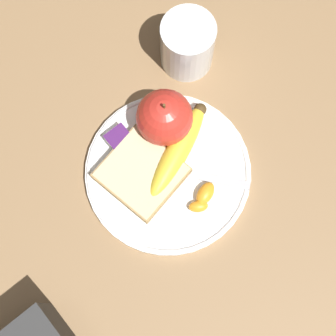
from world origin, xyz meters
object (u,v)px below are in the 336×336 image
at_px(banana, 178,150).
at_px(jam_packet, 121,142).
at_px(bread_slice, 142,173).
at_px(fork, 170,170).
at_px(plate, 168,172).
at_px(juice_glass, 187,45).
at_px(apple, 164,118).

distance_m(banana, jam_packet, 0.08).
relative_size(bread_slice, fork, 0.73).
relative_size(banana, jam_packet, 3.94).
height_order(plate, bread_slice, bread_slice).
height_order(bread_slice, fork, bread_slice).
bearing_deg(bread_slice, banana, 83.12).
xyz_separation_m(juice_glass, fork, (0.12, -0.13, -0.03)).
height_order(plate, juice_glass, juice_glass).
relative_size(juice_glass, fork, 0.55).
bearing_deg(juice_glass, bread_slice, -58.35).
relative_size(banana, bread_slice, 1.30).
xyz_separation_m(plate, apple, (-0.05, 0.04, 0.04)).
height_order(banana, bread_slice, banana).
height_order(apple, banana, apple).
xyz_separation_m(plate, fork, (-0.00, 0.00, 0.01)).
bearing_deg(jam_packet, juice_glass, 106.83).
distance_m(apple, bread_slice, 0.08).
height_order(bread_slice, jam_packet, same).
relative_size(plate, banana, 1.52).
bearing_deg(juice_glass, fork, -47.31).
distance_m(apple, jam_packet, 0.07).
bearing_deg(jam_packet, plate, 19.30).
xyz_separation_m(banana, jam_packet, (-0.06, -0.05, -0.01)).
height_order(juice_glass, bread_slice, juice_glass).
distance_m(juice_glass, banana, 0.15).
distance_m(bread_slice, fork, 0.04).
bearing_deg(jam_packet, bread_slice, -6.56).
bearing_deg(fork, jam_packet, -17.03).
distance_m(plate, bread_slice, 0.04).
xyz_separation_m(juice_glass, bread_slice, (0.10, -0.16, -0.02)).
height_order(juice_glass, jam_packet, juice_glass).
relative_size(banana, fork, 0.95).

